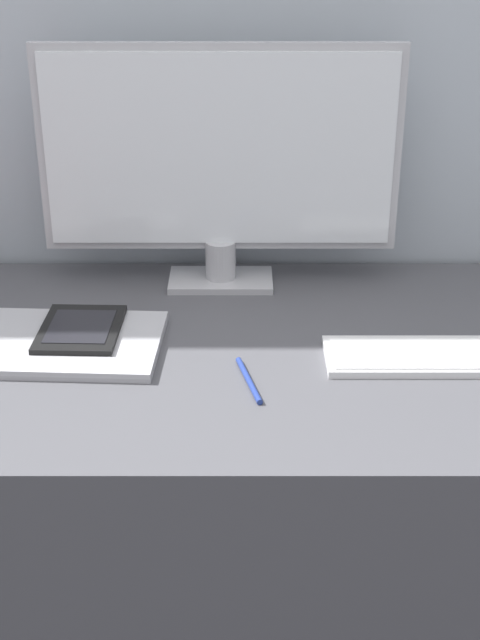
# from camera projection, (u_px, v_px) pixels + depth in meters

# --- Properties ---
(desk) EXTENTS (1.43, 0.70, 0.70)m
(desk) POSITION_uv_depth(u_px,v_px,m) (248.00, 519.00, 1.60)
(desk) COLOR #4C4C51
(desk) RESTS_ON ground_plane
(monitor) EXTENTS (0.64, 0.11, 0.44)m
(monitor) POSITION_uv_depth(u_px,v_px,m) (221.00, 161.00, 1.57)
(monitor) COLOR #B7B7BC
(monitor) RESTS_ON desk
(keyboard) EXTENTS (0.29, 0.12, 0.01)m
(keyboard) POSITION_uv_depth(u_px,v_px,m) (419.00, 356.00, 1.40)
(keyboard) COLOR silver
(keyboard) RESTS_ON desk
(laptop) EXTENTS (0.32, 0.23, 0.02)m
(laptop) POSITION_uv_depth(u_px,v_px,m) (65.00, 343.00, 1.44)
(laptop) COLOR #A3A3A8
(laptop) RESTS_ON desk
(ereader) EXTENTS (0.13, 0.17, 0.01)m
(ereader) POSITION_uv_depth(u_px,v_px,m) (82.00, 329.00, 1.46)
(ereader) COLOR black
(ereader) RESTS_ON laptop
(pen) EXTENTS (0.04, 0.13, 0.01)m
(pen) POSITION_uv_depth(u_px,v_px,m) (247.00, 380.00, 1.34)
(pen) COLOR navy
(pen) RESTS_ON desk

